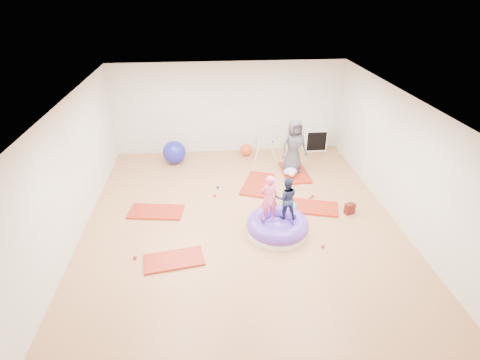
{
  "coord_description": "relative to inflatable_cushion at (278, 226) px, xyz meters",
  "views": [
    {
      "loc": [
        -0.69,
        -7.07,
        4.91
      ],
      "look_at": [
        0.0,
        0.3,
        0.9
      ],
      "focal_mm": 28.0,
      "sensor_mm": 36.0,
      "label": 1
    }
  ],
  "objects": [
    {
      "name": "cube_shelf",
      "position": [
        2.01,
        4.32,
        0.19
      ],
      "size": [
        0.71,
        0.35,
        0.71
      ],
      "color": "white",
      "rests_on": "ground"
    },
    {
      "name": "backpack",
      "position": [
        1.83,
        0.59,
        -0.03
      ],
      "size": [
        0.26,
        0.21,
        0.26
      ],
      "primitive_type": "cube",
      "rotation": [
        0.0,
        0.0,
        0.34
      ],
      "color": "maroon",
      "rests_on": "ground"
    },
    {
      "name": "ball_pit_balls",
      "position": [
        -0.2,
        0.87,
        -0.13
      ],
      "size": [
        4.2,
        2.75,
        0.08
      ],
      "color": "red",
      "rests_on": "ground"
    },
    {
      "name": "child_navy",
      "position": [
        0.17,
        0.07,
        0.7
      ],
      "size": [
        0.5,
        0.4,
        0.96
      ],
      "primitive_type": "imported",
      "rotation": [
        0.0,
        0.0,
        3.05
      ],
      "color": "#20284C",
      "rests_on": "inflatable_cushion"
    },
    {
      "name": "gym_mat_front_left",
      "position": [
        -2.19,
        -0.73,
        -0.14
      ],
      "size": [
        1.24,
        0.76,
        0.05
      ],
      "primitive_type": "cube",
      "rotation": [
        0.0,
        0.0,
        0.16
      ],
      "color": "#AD2217",
      "rests_on": "ground"
    },
    {
      "name": "yellow_toy",
      "position": [
        -1.89,
        -0.6,
        -0.15
      ],
      "size": [
        0.2,
        0.2,
        0.03
      ],
      "primitive_type": "cylinder",
      "color": "yellow",
      "rests_on": "ground"
    },
    {
      "name": "infant",
      "position": [
        0.83,
        2.5,
        0.01
      ],
      "size": [
        0.39,
        0.39,
        0.23
      ],
      "color": "#ACC7FF",
      "rests_on": "gym_mat_rear_right"
    },
    {
      "name": "exercise_ball_blue",
      "position": [
        -2.43,
        3.76,
        0.18
      ],
      "size": [
        0.69,
        0.69,
        0.69
      ],
      "primitive_type": "sphere",
      "color": "#1E21A1",
      "rests_on": "ground"
    },
    {
      "name": "gym_mat_right",
      "position": [
        0.98,
        0.91,
        -0.14
      ],
      "size": [
        1.43,
        0.99,
        0.05
      ],
      "primitive_type": "cube",
      "rotation": [
        0.0,
        0.0,
        -0.29
      ],
      "color": "#AD2217",
      "rests_on": "ground"
    },
    {
      "name": "room",
      "position": [
        -0.74,
        0.53,
        1.23
      ],
      "size": [
        7.01,
        8.01,
        2.81
      ],
      "color": "#B67B50",
      "rests_on": "ground"
    },
    {
      "name": "adult_caregiver",
      "position": [
        0.94,
        2.8,
        0.65
      ],
      "size": [
        0.83,
        0.63,
        1.52
      ],
      "primitive_type": "imported",
      "rotation": [
        0.0,
        0.0,
        0.22
      ],
      "color": "#42444A",
      "rests_on": "gym_mat_rear_right"
    },
    {
      "name": "gym_mat_rear_right",
      "position": [
        1.01,
        2.74,
        -0.14
      ],
      "size": [
        0.71,
        1.35,
        0.06
      ],
      "primitive_type": "cube",
      "rotation": [
        0.0,
        0.0,
        1.61
      ],
      "color": "#AD2217",
      "rests_on": "ground"
    },
    {
      "name": "inflatable_cushion",
      "position": [
        0.0,
        0.0,
        0.0
      ],
      "size": [
        1.35,
        1.35,
        0.42
      ],
      "rotation": [
        0.0,
        0.0,
        -0.15
      ],
      "color": "white",
      "rests_on": "ground"
    },
    {
      "name": "balance_disc",
      "position": [
        0.46,
        0.97,
        -0.12
      ],
      "size": [
        0.38,
        0.38,
        0.08
      ],
      "primitive_type": "cylinder",
      "color": "teal",
      "rests_on": "ground"
    },
    {
      "name": "exercise_ball_orange",
      "position": [
        -0.24,
        4.09,
        0.02
      ],
      "size": [
        0.37,
        0.37,
        0.37
      ],
      "primitive_type": "sphere",
      "color": "#DA4A1E",
      "rests_on": "ground"
    },
    {
      "name": "infant_play_gym",
      "position": [
        0.29,
        3.9,
        0.19
      ],
      "size": [
        0.69,
        0.65,
        0.53
      ],
      "rotation": [
        0.0,
        0.0,
        0.07
      ],
      "color": "white",
      "rests_on": "ground"
    },
    {
      "name": "gym_mat_center_back",
      "position": [
        -0.15,
        2.17,
        -0.14
      ],
      "size": [
        1.09,
        1.47,
        0.06
      ],
      "primitive_type": "cube",
      "rotation": [
        0.0,
        0.0,
        1.21
      ],
      "color": "#AD2217",
      "rests_on": "ground"
    },
    {
      "name": "gym_mat_mid_left",
      "position": [
        -2.72,
        1.05,
        -0.14
      ],
      "size": [
        1.33,
        0.8,
        0.05
      ],
      "primitive_type": "cube",
      "rotation": [
        0.0,
        0.0,
        -0.14
      ],
      "color": "#AD2217",
      "rests_on": "ground"
    },
    {
      "name": "child_pink",
      "position": [
        -0.21,
        0.04,
        0.75
      ],
      "size": [
        0.41,
        0.29,
        1.06
      ],
      "primitive_type": "imported",
      "rotation": [
        0.0,
        0.0,
        3.25
      ],
      "color": "#EB588A",
      "rests_on": "inflatable_cushion"
    }
  ]
}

